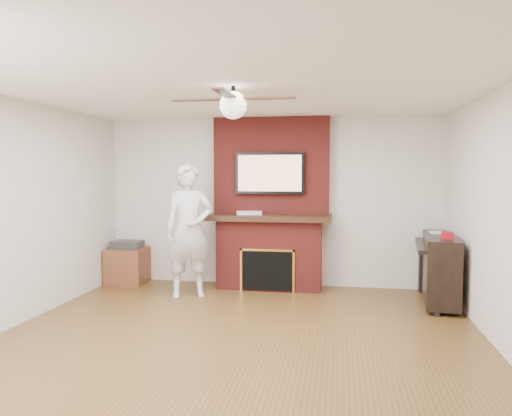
% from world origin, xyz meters
% --- Properties ---
extents(room_shell, '(5.36, 5.86, 2.86)m').
position_xyz_m(room_shell, '(0.00, 0.00, 1.25)').
color(room_shell, '#513517').
rests_on(room_shell, ground).
extents(fireplace, '(1.78, 0.64, 2.50)m').
position_xyz_m(fireplace, '(0.00, 2.55, 1.00)').
color(fireplace, maroon).
rests_on(fireplace, ground).
extents(tv, '(1.00, 0.08, 0.60)m').
position_xyz_m(tv, '(0.00, 2.50, 1.68)').
color(tv, black).
rests_on(tv, fireplace).
extents(ceiling_fan, '(1.21, 1.21, 0.31)m').
position_xyz_m(ceiling_fan, '(-0.00, 0.00, 2.33)').
color(ceiling_fan, black).
rests_on(ceiling_fan, room_shell).
extents(person, '(0.78, 0.65, 1.81)m').
position_xyz_m(person, '(-1.01, 1.82, 0.90)').
color(person, silver).
rests_on(person, ground).
extents(side_table, '(0.57, 0.57, 0.64)m').
position_xyz_m(side_table, '(-2.20, 2.48, 0.30)').
color(side_table, brown).
rests_on(side_table, ground).
extents(piano, '(0.64, 1.39, 0.97)m').
position_xyz_m(piano, '(2.28, 2.00, 0.47)').
color(piano, black).
rests_on(piano, ground).
extents(cable_box, '(0.40, 0.29, 0.05)m').
position_xyz_m(cable_box, '(-0.30, 2.45, 1.11)').
color(cable_box, silver).
rests_on(cable_box, fireplace).
extents(candle_orange, '(0.07, 0.07, 0.11)m').
position_xyz_m(candle_orange, '(-0.09, 2.37, 0.06)').
color(candle_orange, orange).
rests_on(candle_orange, ground).
extents(candle_green, '(0.07, 0.07, 0.10)m').
position_xyz_m(candle_green, '(-0.06, 2.31, 0.05)').
color(candle_green, '#438635').
rests_on(candle_green, ground).
extents(candle_cream, '(0.08, 0.08, 0.12)m').
position_xyz_m(candle_cream, '(0.14, 2.34, 0.06)').
color(candle_cream, beige).
rests_on(candle_cream, ground).
extents(candle_blue, '(0.06, 0.06, 0.08)m').
position_xyz_m(candle_blue, '(0.16, 2.38, 0.04)').
color(candle_blue, '#3552A0').
rests_on(candle_blue, ground).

